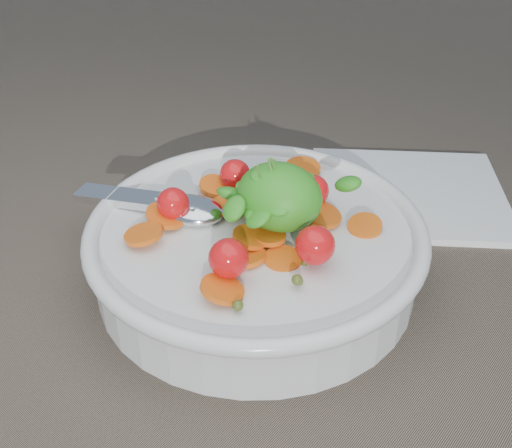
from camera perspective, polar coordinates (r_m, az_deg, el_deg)
The scene contains 3 objects.
ground at distance 0.54m, azimuth 2.48°, elevation -3.52°, with size 6.00×6.00×0.00m, color #766754.
bowl at distance 0.51m, azimuth 0.01°, elevation -2.08°, with size 0.29×0.27×0.11m.
napkin at distance 0.64m, azimuth 13.34°, elevation 2.67°, with size 0.18×0.16×0.01m, color white.
Camera 1 is at (0.24, -0.35, 0.33)m, focal length 45.00 mm.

